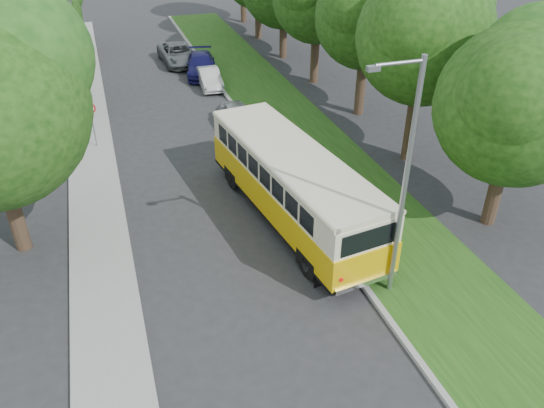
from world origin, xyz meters
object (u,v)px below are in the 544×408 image
object	(u,v)px
vintage_bus	(292,186)
car_silver	(239,119)
car_grey	(178,54)
lamppost_near	(403,178)
lamppost_far	(77,47)
car_white	(210,78)
car_blue	(201,65)

from	to	relation	value
vintage_bus	car_silver	xyz separation A→B (m)	(0.31, 9.23, -0.87)
car_grey	lamppost_near	bearing A→B (deg)	-88.53
lamppost_far	car_silver	xyz separation A→B (m)	(7.70, -4.12, -3.44)
car_white	car_grey	distance (m)	5.86
lamppost_far	car_grey	distance (m)	11.61
lamppost_near	car_silver	xyz separation A→B (m)	(-1.21, 14.38, -3.69)
car_blue	lamppost_near	bearing A→B (deg)	-76.71
lamppost_near	car_grey	bearing A→B (deg)	94.74
car_silver	vintage_bus	bearing A→B (deg)	-89.31
car_blue	car_white	bearing A→B (deg)	-79.55
car_grey	car_silver	bearing A→B (deg)	-88.59
lamppost_near	vintage_bus	distance (m)	6.06
car_white	car_grey	xyz separation A→B (m)	(-1.06, 5.76, 0.10)
vintage_bus	car_grey	size ratio (longest dim) A/B	2.06
vintage_bus	car_white	distance (m)	16.52
vintage_bus	car_white	xyz separation A→B (m)	(0.31, 16.49, -0.94)
lamppost_far	vintage_bus	distance (m)	15.48
car_silver	car_grey	world-z (taller)	car_grey
vintage_bus	car_blue	size ratio (longest dim) A/B	2.16
lamppost_near	car_grey	xyz separation A→B (m)	(-2.27, 27.40, -3.66)
car_silver	lamppost_far	bearing A→B (deg)	154.44
lamppost_near	vintage_bus	size ratio (longest dim) A/B	0.76
lamppost_near	car_blue	distance (m)	24.63
car_silver	car_white	bearing A→B (deg)	92.61
lamppost_near	lamppost_far	size ratio (longest dim) A/B	1.07
lamppost_far	car_blue	distance (m)	10.24
vintage_bus	car_grey	distance (m)	22.28
car_silver	car_blue	distance (m)	9.95
lamppost_far	car_silver	distance (m)	9.38
vintage_bus	car_white	bearing A→B (deg)	81.30
lamppost_far	car_silver	world-z (taller)	lamppost_far
lamppost_near	lamppost_far	distance (m)	20.53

